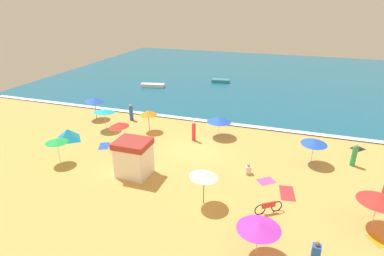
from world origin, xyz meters
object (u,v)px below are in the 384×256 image
at_px(beach_umbrella_2, 119,125).
at_px(beach_umbrella_8, 204,175).
at_px(beachgoer_0, 248,169).
at_px(beach_umbrella_4, 94,100).
at_px(parked_bicycle, 269,207).
at_px(small_boat_0, 221,81).
at_px(beachgoer_1, 316,251).
at_px(beach_umbrella_6, 219,119).
at_px(beach_umbrella_9, 148,113).
at_px(beach_tent, 68,134).
at_px(beachgoer_3, 131,113).
at_px(beach_umbrella_7, 104,111).
at_px(beach_umbrella_5, 379,199).
at_px(small_boat_1, 153,85).
at_px(beach_umbrella_1, 314,142).
at_px(lifeguard_cabana, 134,158).
at_px(beachgoer_5, 354,155).
at_px(beach_umbrella_0, 56,141).
at_px(beachgoer_2, 194,132).
at_px(beach_umbrella_3, 259,226).

relative_size(beach_umbrella_2, beach_umbrella_8, 0.99).
bearing_deg(beachgoer_0, beach_umbrella_4, 160.27).
xyz_separation_m(parked_bicycle, small_boat_0, (-9.73, 28.57, -0.05)).
relative_size(beachgoer_1, small_boat_0, 0.35).
bearing_deg(beach_umbrella_6, beach_umbrella_9, -172.41).
relative_size(beach_umbrella_8, beach_umbrella_9, 1.05).
bearing_deg(beach_tent, beachgoer_3, 63.36).
relative_size(beach_umbrella_7, beach_umbrella_8, 1.03).
distance_m(beach_umbrella_5, beach_tent, 24.02).
bearing_deg(beachgoer_1, parked_bicycle, 132.91).
bearing_deg(small_boat_1, beach_umbrella_4, -92.38).
relative_size(parked_bicycle, beachgoer_3, 0.88).
bearing_deg(beach_umbrella_1, beach_umbrella_4, 172.01).
bearing_deg(beach_umbrella_9, beach_umbrella_4, 169.55).
distance_m(beach_umbrella_2, beach_umbrella_8, 10.17).
xyz_separation_m(beach_umbrella_9, parked_bicycle, (12.03, -8.89, -1.45)).
distance_m(beach_tent, beachgoer_0, 16.20).
bearing_deg(beachgoer_1, beach_umbrella_8, 159.34).
distance_m(beach_umbrella_4, beach_umbrella_7, 3.39).
xyz_separation_m(beach_umbrella_1, beach_umbrella_6, (-7.96, 2.63, -0.14)).
distance_m(beach_umbrella_2, parked_bicycle, 13.69).
distance_m(beach_umbrella_2, beach_umbrella_6, 8.86).
xyz_separation_m(parked_bicycle, beachgoer_0, (-1.83, 4.05, -0.04)).
xyz_separation_m(beach_umbrella_2, beachgoer_3, (-2.28, 6.06, -1.33)).
bearing_deg(lifeguard_cabana, parked_bicycle, -8.17).
bearing_deg(lifeguard_cabana, beachgoer_5, 22.80).
distance_m(beach_umbrella_1, beach_umbrella_2, 15.45).
height_order(beach_umbrella_0, beach_umbrella_1, beach_umbrella_0).
xyz_separation_m(beach_umbrella_0, beachgoer_2, (8.59, 7.04, -0.99)).
xyz_separation_m(lifeguard_cabana, beach_umbrella_5, (15.16, -0.75, 0.48)).
bearing_deg(small_boat_1, beach_umbrella_9, -66.12).
relative_size(beachgoer_0, small_boat_1, 0.24).
distance_m(beach_umbrella_0, beach_umbrella_7, 6.86).
relative_size(beach_umbrella_6, parked_bicycle, 1.52).
height_order(beach_umbrella_7, beach_umbrella_9, beach_umbrella_7).
distance_m(beachgoer_3, small_boat_1, 12.58).
xyz_separation_m(beach_umbrella_3, beachgoer_0, (-1.58, 7.51, -1.41)).
bearing_deg(beach_umbrella_8, beach_umbrella_7, 146.17).
xyz_separation_m(beach_umbrella_5, beachgoer_1, (-3.07, -3.35, -1.44)).
relative_size(beach_umbrella_0, beach_umbrella_5, 1.03).
relative_size(beach_umbrella_8, beachgoer_2, 1.33).
relative_size(beach_umbrella_6, small_boat_1, 0.67).
relative_size(beach_umbrella_1, beach_umbrella_5, 0.98).
xyz_separation_m(beach_umbrella_6, beachgoer_3, (-9.58, 1.06, -0.83)).
bearing_deg(beach_umbrella_4, beach_umbrella_6, -1.57).
xyz_separation_m(beach_tent, beachgoer_2, (10.73, 3.35, 0.36)).
xyz_separation_m(beach_umbrella_2, parked_bicycle, (12.71, -4.77, -1.76)).
distance_m(beach_umbrella_1, beachgoer_5, 3.16).
height_order(lifeguard_cabana, small_boat_0, lifeguard_cabana).
relative_size(parked_bicycle, beachgoer_2, 0.83).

